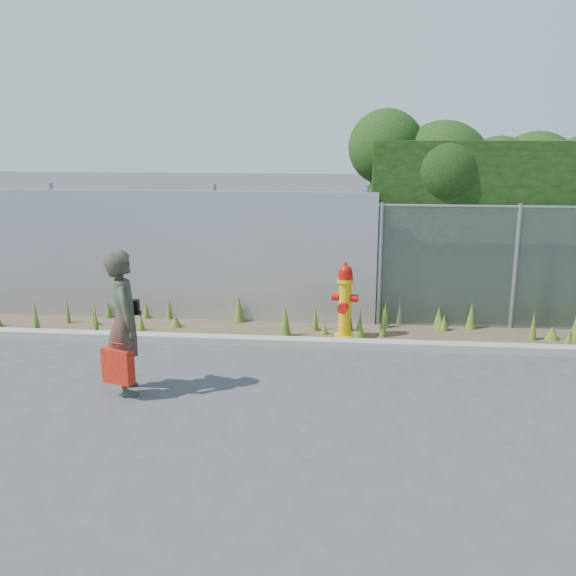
{
  "coord_description": "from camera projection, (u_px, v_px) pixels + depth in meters",
  "views": [
    {
      "loc": [
        0.55,
        -7.33,
        3.18
      ],
      "look_at": [
        -0.3,
        1.4,
        1.0
      ],
      "focal_mm": 40.0,
      "sensor_mm": 36.0,
      "label": 1
    }
  ],
  "objects": [
    {
      "name": "ground",
      "position": [
        301.0,
        394.0,
        7.9
      ],
      "size": [
        80.0,
        80.0,
        0.0
      ],
      "primitive_type": "plane",
      "color": "#3B3B3E",
      "rests_on": "ground"
    },
    {
      "name": "corrugated_fence",
      "position": [
        124.0,
        255.0,
        10.84
      ],
      "size": [
        8.5,
        0.21,
        2.3
      ],
      "color": "#ACADB3",
      "rests_on": "ground"
    },
    {
      "name": "black_shoulder_bag",
      "position": [
        129.0,
        307.0,
        7.89
      ],
      "size": [
        0.24,
        0.1,
        0.18
      ],
      "rotation": [
        0.0,
        0.0,
        0.05
      ],
      "color": "black"
    },
    {
      "name": "fire_hydrant",
      "position": [
        345.0,
        302.0,
        9.87
      ],
      "size": [
        0.4,
        0.36,
        1.21
      ],
      "rotation": [
        0.0,
        0.0,
        -0.18
      ],
      "color": "#DEA60B",
      "rests_on": "ground"
    },
    {
      "name": "curb",
      "position": [
        310.0,
        343.0,
        9.62
      ],
      "size": [
        16.0,
        0.22,
        0.12
      ],
      "primitive_type": "cube",
      "color": "gray",
      "rests_on": "ground"
    },
    {
      "name": "woman",
      "position": [
        125.0,
        322.0,
        7.79
      ],
      "size": [
        0.66,
        0.77,
        1.8
      ],
      "primitive_type": "imported",
      "rotation": [
        0.0,
        0.0,
        2.0
      ],
      "color": "#0D5537",
      "rests_on": "ground"
    },
    {
      "name": "weed_strip",
      "position": [
        352.0,
        327.0,
        10.15
      ],
      "size": [
        16.0,
        1.3,
        0.54
      ],
      "color": "#483829",
      "rests_on": "ground"
    },
    {
      "name": "red_tote_bag",
      "position": [
        118.0,
        366.0,
        7.72
      ],
      "size": [
        0.39,
        0.14,
        0.51
      ],
      "rotation": [
        0.0,
        0.0,
        -0.32
      ],
      "color": "#BA0A13"
    }
  ]
}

